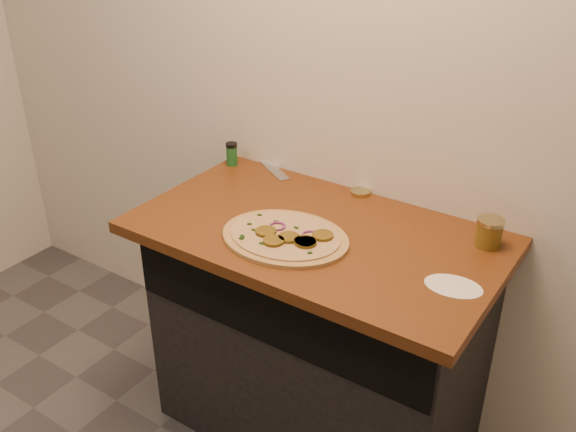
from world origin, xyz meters
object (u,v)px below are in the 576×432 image
Objects in this scene: pizza at (286,237)px; chefs_knife at (265,161)px; salsa_jar at (489,232)px; spice_shaker at (232,154)px.

chefs_knife is (-0.41, 0.46, -0.00)m from pizza.
spice_shaker is (-1.04, 0.05, -0.00)m from salsa_jar.
salsa_jar is 1.05m from spice_shaker.
pizza reaches higher than chefs_knife.
spice_shaker is at bearing 144.09° from pizza.
spice_shaker reaches higher than chefs_knife.
pizza is 0.63m from salsa_jar.
chefs_knife is 0.96m from salsa_jar.
chefs_knife is at bearing 43.36° from spice_shaker.
salsa_jar is (0.54, 0.32, 0.04)m from pizza.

